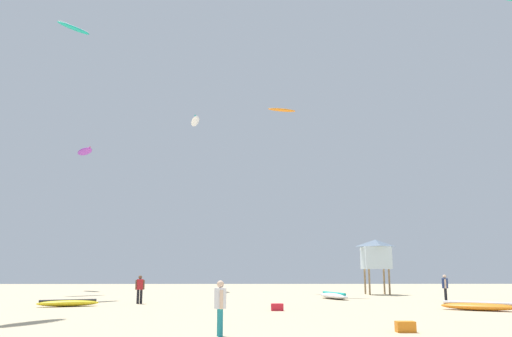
% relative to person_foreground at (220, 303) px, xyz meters
% --- Properties ---
extents(person_foreground, '(0.35, 0.50, 1.54)m').
position_rel_person_foreground_xyz_m(person_foreground, '(0.00, 0.00, 0.00)').
color(person_foreground, teal).
rests_on(person_foreground, ground).
extents(person_midground, '(0.35, 0.50, 1.56)m').
position_rel_person_foreground_xyz_m(person_midground, '(12.44, 16.12, 0.01)').
color(person_midground, black).
rests_on(person_midground, ground).
extents(person_left, '(0.50, 0.35, 1.54)m').
position_rel_person_foreground_xyz_m(person_left, '(-5.24, 14.50, 0.00)').
color(person_left, black).
rests_on(person_left, ground).
extents(kite_grounded_near, '(1.92, 3.76, 0.45)m').
position_rel_person_foreground_xyz_m(kite_grounded_near, '(6.30, 19.10, -0.69)').
color(kite_grounded_near, white).
rests_on(kite_grounded_near, ground).
extents(kite_grounded_mid, '(3.34, 2.63, 0.42)m').
position_rel_person_foreground_xyz_m(kite_grounded_mid, '(11.39, 9.32, -0.70)').
color(kite_grounded_mid, orange).
rests_on(kite_grounded_mid, ground).
extents(kite_grounded_far, '(3.13, 1.95, 0.39)m').
position_rel_person_foreground_xyz_m(kite_grounded_far, '(-8.40, 12.22, -0.72)').
color(kite_grounded_far, yellow).
rests_on(kite_grounded_far, ground).
extents(lifeguard_tower, '(2.30, 2.30, 4.15)m').
position_rel_person_foreground_xyz_m(lifeguard_tower, '(10.62, 25.26, 2.16)').
color(lifeguard_tower, '#8C704C').
rests_on(lifeguard_tower, ground).
extents(cooler_box, '(0.56, 0.36, 0.32)m').
position_rel_person_foreground_xyz_m(cooler_box, '(2.12, 9.38, -0.74)').
color(cooler_box, red).
rests_on(cooler_box, ground).
extents(gear_bag, '(0.56, 0.36, 0.32)m').
position_rel_person_foreground_xyz_m(gear_bag, '(5.51, 0.92, -0.74)').
color(gear_bag, orange).
rests_on(gear_bag, ground).
extents(kite_aloft_0, '(1.31, 3.38, 0.75)m').
position_rel_person_foreground_xyz_m(kite_aloft_0, '(-4.54, 34.70, 15.46)').
color(kite_aloft_0, white).
extents(kite_aloft_1, '(2.93, 3.30, 0.60)m').
position_rel_person_foreground_xyz_m(kite_aloft_1, '(-15.91, 31.01, 23.54)').
color(kite_aloft_1, '#19B29E').
extents(kite_aloft_2, '(2.78, 1.46, 0.35)m').
position_rel_person_foreground_xyz_m(kite_aloft_2, '(3.83, 30.67, 15.40)').
color(kite_aloft_2, orange).
extents(kite_aloft_8, '(2.82, 3.40, 0.59)m').
position_rel_person_foreground_xyz_m(kite_aloft_8, '(-15.60, 35.65, 12.56)').
color(kite_aloft_8, purple).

